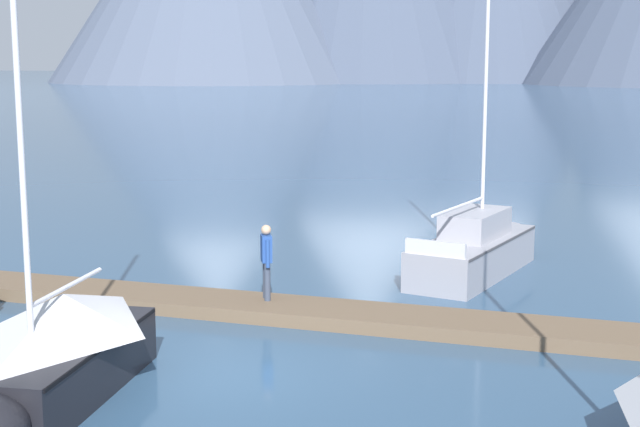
% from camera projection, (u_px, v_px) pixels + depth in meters
% --- Properties ---
extents(ground_plane, '(700.00, 700.00, 0.00)m').
position_uv_depth(ground_plane, '(222.00, 376.00, 16.61)').
color(ground_plane, '#2D4C6B').
extents(dock, '(20.59, 2.01, 0.30)m').
position_uv_depth(dock, '(293.00, 311.00, 20.36)').
color(dock, brown).
rests_on(dock, ground).
extents(sailboat_second_berth, '(2.46, 5.55, 9.12)m').
position_uv_depth(sailboat_second_berth, '(50.00, 353.00, 15.33)').
color(sailboat_second_berth, black).
rests_on(sailboat_second_berth, ground).
extents(sailboat_mid_dock_port, '(2.92, 6.46, 9.33)m').
position_uv_depth(sailboat_mid_dock_port, '(479.00, 247.00, 24.62)').
color(sailboat_mid_dock_port, '#93939E').
rests_on(sailboat_mid_dock_port, ground).
extents(person_on_dock, '(0.37, 0.53, 1.69)m').
position_uv_depth(person_on_dock, '(266.00, 257.00, 20.62)').
color(person_on_dock, '#384256').
rests_on(person_on_dock, dock).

